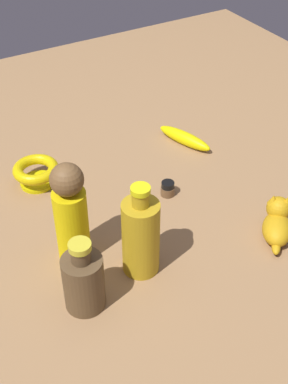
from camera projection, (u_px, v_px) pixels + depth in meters
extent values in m
plane|color=#936D47|center=(144.00, 207.00, 1.30)|extent=(2.00, 2.00, 0.00)
cylinder|color=brown|center=(168.00, 191.00, 1.34)|extent=(0.04, 0.04, 0.02)
cylinder|color=yellow|center=(168.00, 188.00, 1.33)|extent=(0.03, 0.03, 0.00)
cylinder|color=black|center=(168.00, 185.00, 1.32)|extent=(0.03, 0.03, 0.01)
ellipsoid|color=yellow|center=(185.00, 138.00, 1.51)|extent=(0.09, 0.18, 0.04)
cylinder|color=yellow|center=(72.00, 226.00, 1.12)|extent=(0.10, 0.10, 0.18)
sphere|color=brown|center=(67.00, 180.00, 1.04)|extent=(0.07, 0.07, 0.07)
cylinder|color=#B48F18|center=(141.00, 238.00, 1.09)|extent=(0.08, 0.08, 0.18)
cylinder|color=#B48F18|center=(141.00, 199.00, 1.03)|extent=(0.04, 0.04, 0.03)
cylinder|color=yellow|center=(140.00, 190.00, 1.01)|extent=(0.04, 0.04, 0.01)
cylinder|color=brown|center=(84.00, 282.00, 1.03)|extent=(0.08, 0.08, 0.13)
cylinder|color=brown|center=(81.00, 255.00, 0.98)|extent=(0.04, 0.04, 0.03)
cylinder|color=gold|center=(80.00, 246.00, 0.97)|extent=(0.04, 0.04, 0.01)
cylinder|color=#D1C709|center=(38.00, 182.00, 1.38)|extent=(0.09, 0.09, 0.01)
torus|color=#D4B80A|center=(36.00, 169.00, 1.35)|extent=(0.12, 0.12, 0.03)
ellipsoid|color=#C08C12|center=(277.00, 229.00, 1.20)|extent=(0.12, 0.12, 0.06)
sphere|color=#C08C12|center=(278.00, 208.00, 1.22)|extent=(0.06, 0.06, 0.06)
cone|color=#C08C12|center=(273.00, 200.00, 1.21)|extent=(0.03, 0.03, 0.03)
cone|color=#C08C12|center=(287.00, 201.00, 1.20)|extent=(0.03, 0.03, 0.03)
ellipsoid|color=#C08C12|center=(276.00, 247.00, 1.17)|extent=(0.05, 0.05, 0.02)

